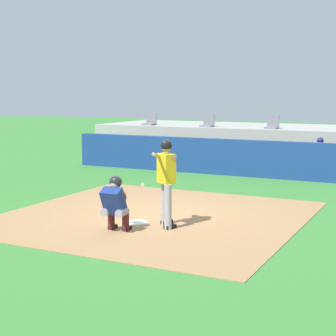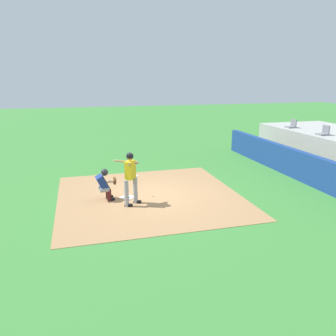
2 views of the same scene
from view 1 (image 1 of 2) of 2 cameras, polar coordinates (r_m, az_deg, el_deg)
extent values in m
plane|color=#387A33|center=(12.12, -1.49, -5.10)|extent=(80.00, 80.00, 0.00)
cube|color=#9E754C|center=(12.12, -1.49, -5.07)|extent=(6.40, 6.40, 0.01)
cube|color=white|center=(11.44, -3.39, -5.78)|extent=(0.62, 0.62, 0.02)
cylinder|color=#99999E|center=(11.24, -0.34, -3.73)|extent=(0.15, 0.15, 0.92)
cylinder|color=#99999E|center=(10.84, -0.01, -4.17)|extent=(0.15, 0.15, 0.92)
cube|color=gold|center=(10.91, -0.18, -0.04)|extent=(0.45, 0.41, 0.60)
sphere|color=#996B4C|center=(10.86, -0.18, 2.21)|extent=(0.21, 0.21, 0.21)
sphere|color=black|center=(10.86, -0.18, 2.39)|extent=(0.24, 0.24, 0.24)
cylinder|color=#996B4C|center=(11.13, -0.78, 1.21)|extent=(0.16, 0.27, 0.17)
cylinder|color=#996B4C|center=(10.99, -0.06, 1.12)|extent=(0.51, 0.43, 0.18)
cylinder|color=tan|center=(10.83, -1.09, 1.28)|extent=(0.30, 0.83, 0.24)
cube|color=black|center=(11.37, -0.12, -5.74)|extent=(0.20, 0.28, 0.09)
cube|color=black|center=(10.98, 0.22, -6.24)|extent=(0.20, 0.28, 0.09)
cylinder|color=gray|center=(10.76, -6.39, -4.53)|extent=(0.19, 0.33, 0.16)
cylinder|color=#4C1919|center=(10.94, -6.01, -5.45)|extent=(0.14, 0.14, 0.42)
cube|color=black|center=(11.03, -5.85, -6.24)|extent=(0.13, 0.25, 0.08)
cylinder|color=gray|center=(10.62, -4.86, -4.68)|extent=(0.19, 0.33, 0.16)
cylinder|color=#4C1919|center=(10.79, -4.49, -5.61)|extent=(0.14, 0.14, 0.42)
cube|color=black|center=(10.89, -4.34, -6.41)|extent=(0.13, 0.25, 0.08)
cube|color=navy|center=(10.60, -5.77, -3.49)|extent=(0.44, 0.47, 0.57)
cube|color=#2D2D33|center=(10.70, -5.48, -3.38)|extent=(0.40, 0.28, 0.45)
sphere|color=beige|center=(10.61, -5.60, -1.61)|extent=(0.21, 0.21, 0.21)
sphere|color=#232328|center=(10.62, -5.55, -1.49)|extent=(0.25, 0.25, 0.25)
cylinder|color=beige|center=(10.81, -5.41, -3.26)|extent=(0.14, 0.46, 0.10)
ellipsoid|color=brown|center=(11.03, -5.07, -3.04)|extent=(0.29, 0.14, 0.30)
sphere|color=white|center=(11.65, -2.69, -1.78)|extent=(0.07, 0.07, 0.07)
cube|color=navy|center=(17.93, 8.35, 1.03)|extent=(13.00, 0.30, 1.20)
cube|color=olive|center=(18.93, 9.28, 0.22)|extent=(11.80, 0.44, 0.45)
cylinder|color=#939399|center=(18.15, 15.16, 0.57)|extent=(0.15, 0.40, 0.15)
cylinder|color=#939399|center=(17.99, 15.00, -0.34)|extent=(0.13, 0.13, 0.45)
cube|color=maroon|center=(17.97, 14.94, -0.95)|extent=(0.11, 0.24, 0.08)
cylinder|color=#939399|center=(18.10, 15.96, 0.52)|extent=(0.15, 0.40, 0.15)
cylinder|color=#939399|center=(17.94, 15.81, -0.40)|extent=(0.13, 0.13, 0.45)
cube|color=maroon|center=(17.92, 15.76, -1.00)|extent=(0.11, 0.24, 0.08)
cube|color=navy|center=(18.31, 15.72, 1.46)|extent=(0.36, 0.22, 0.54)
sphere|color=#996B4C|center=(18.27, 15.77, 2.67)|extent=(0.20, 0.20, 0.20)
sphere|color=navy|center=(18.27, 15.78, 2.80)|extent=(0.22, 0.22, 0.22)
cylinder|color=#996B4C|center=(18.23, 15.01, 1.11)|extent=(0.09, 0.41, 0.22)
cylinder|color=#996B4C|center=(18.15, 16.25, 1.04)|extent=(0.09, 0.41, 0.22)
cube|color=#9E9E99|center=(22.12, 11.96, 2.50)|extent=(15.00, 4.40, 1.40)
cube|color=slate|center=(22.50, -2.01, 4.64)|extent=(0.46, 0.46, 0.08)
cube|color=slate|center=(22.67, -1.77, 5.28)|extent=(0.46, 0.06, 0.40)
cube|color=slate|center=(21.38, 4.14, 4.46)|extent=(0.46, 0.46, 0.08)
cube|color=slate|center=(21.55, 4.35, 5.12)|extent=(0.46, 0.06, 0.40)
cube|color=slate|center=(20.52, 10.87, 4.19)|extent=(0.46, 0.46, 0.08)
cube|color=slate|center=(20.70, 11.04, 4.88)|extent=(0.46, 0.06, 0.40)
camera|label=2|loc=(9.91, 62.59, 11.76)|focal=35.69mm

